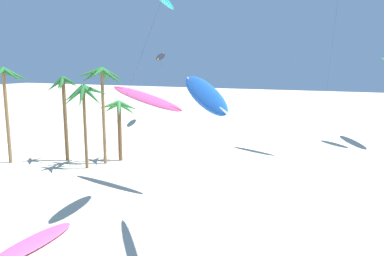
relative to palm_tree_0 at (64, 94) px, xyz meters
name	(u,v)px	position (x,y,z in m)	size (l,w,h in m)	color
palm_tree_0	(64,94)	(0.00, 0.00, 0.00)	(3.89, 3.81, 9.02)	brown
palm_tree_1	(4,81)	(-4.83, -3.14, 1.36)	(5.27, 5.29, 9.97)	olive
palm_tree_2	(119,113)	(5.18, 2.30, -1.95)	(4.39, 3.64, 6.51)	brown
palm_tree_3	(102,82)	(4.40, 0.64, 1.32)	(4.89, 5.01, 9.96)	olive
palm_tree_4	(84,99)	(3.82, -1.55, -0.25)	(4.45, 4.35, 8.33)	brown
flying_kite_1	(161,56)	(-2.94, 26.92, 4.29)	(4.06, 9.05, 12.40)	black
flying_kite_7	(203,93)	(20.56, -12.29, 1.66)	(6.69, 7.11, 9.98)	blue
flying_kite_8	(146,98)	(11.88, -3.51, 0.32)	(8.06, 9.56, 8.64)	#EA5193
grounded_kite_1	(32,243)	(11.47, -15.87, -6.99)	(1.60, 6.09, 0.29)	#EA5193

